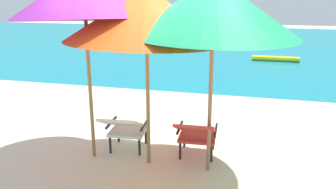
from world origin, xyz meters
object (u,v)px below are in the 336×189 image
(swim_buoy, at_px, (276,59))
(lounge_chair_right, at_px, (196,133))
(lounge_chair_left, at_px, (125,127))
(beach_umbrella_right, at_px, (213,7))
(beach_umbrella_center, at_px, (146,15))

(swim_buoy, height_order, lounge_chair_right, lounge_chair_right)
(lounge_chair_left, distance_m, beach_umbrella_right, 2.13)
(beach_umbrella_center, height_order, beach_umbrella_right, beach_umbrella_right)
(lounge_chair_left, height_order, lounge_chair_right, same)
(beach_umbrella_right, bearing_deg, lounge_chair_left, 170.36)
(beach_umbrella_center, bearing_deg, lounge_chair_left, 154.75)
(beach_umbrella_center, distance_m, beach_umbrella_right, 0.83)
(lounge_chair_right, xyz_separation_m, beach_umbrella_right, (0.21, -0.27, 1.71))
(lounge_chair_right, bearing_deg, swim_buoy, 80.21)
(beach_umbrella_right, bearing_deg, swim_buoy, 81.91)
(lounge_chair_left, relative_size, lounge_chair_right, 1.02)
(beach_umbrella_center, bearing_deg, beach_umbrella_right, -0.90)
(swim_buoy, bearing_deg, beach_umbrella_right, -98.09)
(lounge_chair_left, relative_size, beach_umbrella_center, 0.32)
(lounge_chair_left, distance_m, lounge_chair_right, 1.04)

